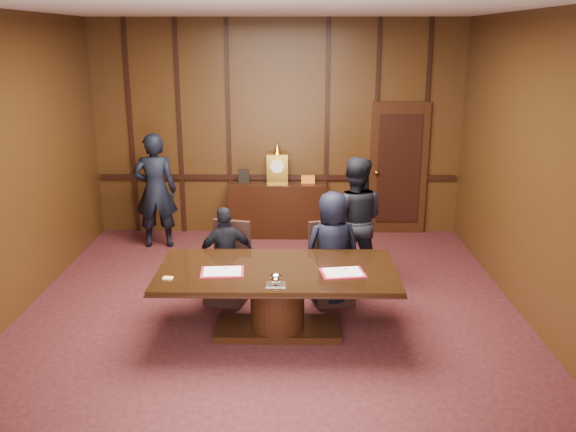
% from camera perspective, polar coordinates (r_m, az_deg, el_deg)
% --- Properties ---
extents(room, '(7.00, 7.04, 3.50)m').
position_cam_1_polar(room, '(6.75, -1.21, 3.83)').
color(room, black).
rests_on(room, ground).
extents(sideboard, '(1.60, 0.45, 1.54)m').
position_cam_1_polar(sideboard, '(10.08, -0.97, 0.81)').
color(sideboard, black).
rests_on(sideboard, ground).
extents(conference_table, '(2.62, 1.32, 0.76)m').
position_cam_1_polar(conference_table, '(6.77, -1.01, -6.94)').
color(conference_table, black).
rests_on(conference_table, ground).
extents(folder_left, '(0.48, 0.36, 0.02)m').
position_cam_1_polar(folder_left, '(6.61, -6.16, -5.21)').
color(folder_left, maroon).
rests_on(folder_left, conference_table).
extents(folder_right, '(0.51, 0.40, 0.02)m').
position_cam_1_polar(folder_right, '(6.57, 5.13, -5.30)').
color(folder_right, maroon).
rests_on(folder_right, conference_table).
extents(inkstand, '(0.20, 0.14, 0.12)m').
position_cam_1_polar(inkstand, '(6.24, -1.15, -6.01)').
color(inkstand, white).
rests_on(inkstand, conference_table).
extents(notepad, '(0.11, 0.08, 0.01)m').
position_cam_1_polar(notepad, '(6.53, -11.18, -5.72)').
color(notepad, '#FFD57C').
rests_on(notepad, conference_table).
extents(chair_left, '(0.58, 0.58, 0.99)m').
position_cam_1_polar(chair_left, '(7.70, -5.63, -5.79)').
color(chair_left, black).
rests_on(chair_left, ground).
extents(chair_right, '(0.58, 0.58, 0.99)m').
position_cam_1_polar(chair_right, '(7.67, 4.02, -5.85)').
color(chair_right, black).
rests_on(chair_right, ground).
extents(signatory_left, '(0.78, 0.50, 1.23)m').
position_cam_1_polar(signatory_left, '(7.52, -5.81, -3.73)').
color(signatory_left, black).
rests_on(signatory_left, ground).
extents(signatory_right, '(0.77, 0.58, 1.43)m').
position_cam_1_polar(signatory_right, '(7.45, 4.17, -3.07)').
color(signatory_right, black).
rests_on(signatory_right, ground).
extents(witness_left, '(0.70, 0.50, 1.80)m').
position_cam_1_polar(witness_left, '(9.68, -12.29, 2.33)').
color(witness_left, black).
rests_on(witness_left, ground).
extents(witness_right, '(0.91, 0.75, 1.72)m').
position_cam_1_polar(witness_right, '(8.10, 6.18, -0.44)').
color(witness_right, black).
rests_on(witness_right, ground).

